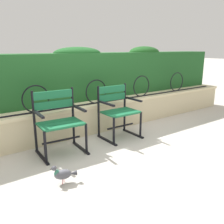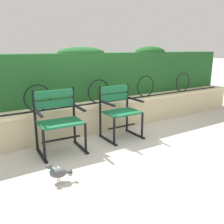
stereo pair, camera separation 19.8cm
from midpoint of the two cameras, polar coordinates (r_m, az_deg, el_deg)
ground_plane at (r=3.62m, az=2.83°, el=-8.95°), size 60.00×60.00×0.00m
stone_wall at (r=4.30m, az=-4.54°, el=-1.39°), size 7.44×0.41×0.51m
iron_arch_fence at (r=4.01m, az=-7.63°, el=3.70°), size 6.90×0.02×0.42m
hedge_row at (r=4.57m, az=-7.88°, el=8.63°), size 7.29×0.59×0.99m
park_chair_left at (r=3.53m, az=-10.81°, el=-1.69°), size 0.65×0.56×0.89m
park_chair_right at (r=4.03m, az=3.16°, el=0.47°), size 0.59×0.52×0.86m
pigeon_near_chairs at (r=2.84m, az=-10.36°, el=-13.75°), size 0.29×0.15×0.22m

